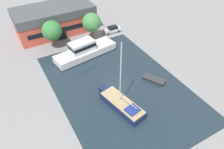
% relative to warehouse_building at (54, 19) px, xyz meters
% --- Properties ---
extents(ground_plane, '(440.00, 440.00, 0.00)m').
position_rel_warehouse_building_xyz_m(ground_plane, '(3.36, -26.18, -3.31)').
color(ground_plane, gray).
extents(water_canal, '(22.10, 32.47, 0.01)m').
position_rel_warehouse_building_xyz_m(water_canal, '(3.36, -26.18, -3.30)').
color(water_canal, '#1E2D38').
rests_on(water_canal, ground).
extents(warehouse_building, '(19.39, 9.89, 6.53)m').
position_rel_warehouse_building_xyz_m(warehouse_building, '(0.00, 0.00, 0.00)').
color(warehouse_building, '#C64C3D').
rests_on(warehouse_building, ground).
extents(quay_tree_near_building, '(4.48, 4.48, 6.62)m').
position_rel_warehouse_building_xyz_m(quay_tree_near_building, '(-2.78, -7.41, 1.06)').
color(quay_tree_near_building, brown).
rests_on(quay_tree_near_building, ground).
extents(quay_tree_by_water, '(4.45, 4.45, 6.80)m').
position_rel_warehouse_building_xyz_m(quay_tree_by_water, '(6.48, -8.46, 1.25)').
color(quay_tree_by_water, brown).
rests_on(quay_tree_by_water, ground).
extents(parked_car, '(4.70, 1.97, 1.59)m').
position_rel_warehouse_building_xyz_m(parked_car, '(12.47, -7.61, -2.50)').
color(parked_car, silver).
rests_on(parked_car, ground).
extents(sailboat_moored, '(4.55, 9.88, 12.43)m').
position_rel_warehouse_building_xyz_m(sailboat_moored, '(1.09, -30.98, -2.57)').
color(sailboat_moored, '#19234C').
rests_on(sailboat_moored, water_canal).
extents(motor_cruiser, '(14.49, 6.11, 3.86)m').
position_rel_warehouse_building_xyz_m(motor_cruiser, '(1.89, -14.16, -1.92)').
color(motor_cruiser, silver).
rests_on(motor_cruiser, water_canal).
extents(small_dinghy, '(3.48, 4.57, 0.59)m').
position_rel_warehouse_building_xyz_m(small_dinghy, '(10.03, -28.27, -3.00)').
color(small_dinghy, '#23282D').
rests_on(small_dinghy, water_canal).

